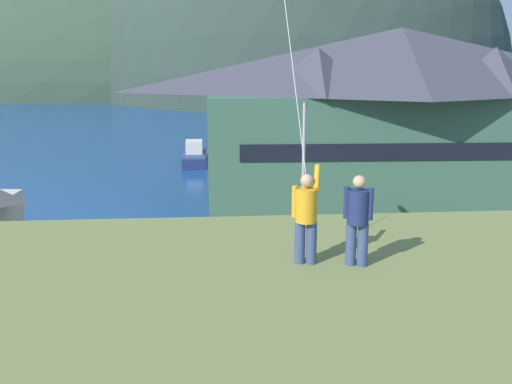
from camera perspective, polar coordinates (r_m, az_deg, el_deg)
name	(u,v)px	position (r m, az deg, el deg)	size (l,w,h in m)	color
ground_plane	(279,353)	(23.79, 2.13, -14.27)	(600.00, 600.00, 0.00)	#66604C
parking_lot_pad	(267,297)	(28.25, 0.98, -9.43)	(40.00, 20.00, 0.10)	gray
bay_water	(227,127)	(81.65, -2.62, 5.90)	(360.00, 84.00, 0.03)	navy
far_hill_center_saddle	(150,89)	(143.71, -9.54, 9.12)	(137.54, 63.18, 53.32)	#334733
far_hill_far_shoulder	(300,93)	(132.01, 4.04, 8.88)	(83.39, 74.66, 83.36)	#2D3D33
harbor_lodge	(398,110)	(45.54, 12.72, 7.27)	(28.25, 11.42, 11.85)	#38604C
wharf_dock	(232,163)	(56.22, -2.15, 2.66)	(3.20, 11.89, 0.70)	#70604C
moored_boat_wharfside	(194,156)	(57.83, -5.59, 3.29)	(2.16, 6.61, 2.16)	navy
moored_boat_outer_mooring	(269,155)	(57.89, 1.21, 3.36)	(3.05, 7.25, 2.16)	#A8A399
parked_car_mid_row_far	(209,265)	(29.16, -4.25, -6.56)	(4.26, 2.17, 1.82)	#B28923
parked_car_mid_row_center	(10,327)	(24.79, -21.28, -11.31)	(4.33, 2.31, 1.82)	#B28923
parked_car_lone_by_shed	(507,251)	(33.15, 21.69, -5.00)	(4.35, 2.36, 1.82)	red
parked_car_mid_row_near	(50,271)	(29.84, -18.06, -6.75)	(4.26, 2.17, 1.82)	black
parked_car_front_row_silver	(233,315)	(24.13, -2.09, -11.02)	(4.25, 2.15, 1.82)	red
parking_light_pole	(303,169)	(32.44, 4.29, 2.05)	(0.24, 0.78, 7.92)	#ADADB2
person_kite_flyer	(306,215)	(11.90, 4.54, -2.09)	(0.59, 0.62, 1.86)	#384770
person_companion	(358,218)	(11.91, 9.17, -2.30)	(0.52, 0.40, 1.74)	#384770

